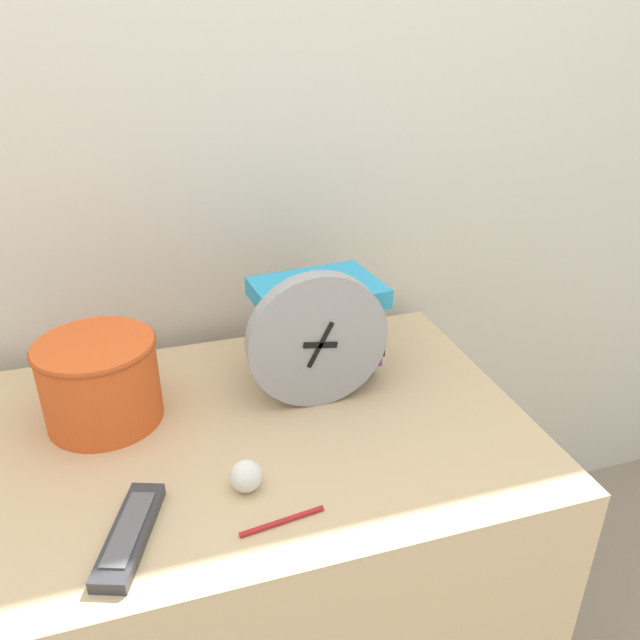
{
  "coord_description": "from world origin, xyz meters",
  "views": [
    {
      "loc": [
        -0.13,
        -0.57,
        1.4
      ],
      "look_at": [
        0.18,
        0.43,
        0.87
      ],
      "focal_mm": 35.0,
      "sensor_mm": 36.0,
      "label": 1
    }
  ],
  "objects_px": {
    "basket": "(100,379)",
    "tv_remote": "(130,534)",
    "desk_clock": "(318,341)",
    "crumpled_paper_ball": "(246,476)",
    "book_stack": "(319,325)",
    "pen": "(282,521)"
  },
  "relations": [
    {
      "from": "desk_clock",
      "to": "tv_remote",
      "type": "distance_m",
      "value": 0.45
    },
    {
      "from": "book_stack",
      "to": "tv_remote",
      "type": "bearing_deg",
      "value": -137.38
    },
    {
      "from": "desk_clock",
      "to": "crumpled_paper_ball",
      "type": "distance_m",
      "value": 0.29
    },
    {
      "from": "basket",
      "to": "pen",
      "type": "xyz_separation_m",
      "value": [
        0.24,
        -0.35,
        -0.08
      ]
    },
    {
      "from": "book_stack",
      "to": "crumpled_paper_ball",
      "type": "relative_size",
      "value": 5.06
    },
    {
      "from": "tv_remote",
      "to": "pen",
      "type": "bearing_deg",
      "value": -8.96
    },
    {
      "from": "book_stack",
      "to": "pen",
      "type": "relative_size",
      "value": 1.96
    },
    {
      "from": "basket",
      "to": "pen",
      "type": "height_order",
      "value": "basket"
    },
    {
      "from": "desk_clock",
      "to": "basket",
      "type": "height_order",
      "value": "desk_clock"
    },
    {
      "from": "desk_clock",
      "to": "pen",
      "type": "distance_m",
      "value": 0.34
    },
    {
      "from": "tv_remote",
      "to": "book_stack",
      "type": "bearing_deg",
      "value": 42.62
    },
    {
      "from": "tv_remote",
      "to": "pen",
      "type": "relative_size",
      "value": 1.49
    },
    {
      "from": "desk_clock",
      "to": "tv_remote",
      "type": "xyz_separation_m",
      "value": [
        -0.36,
        -0.25,
        -0.12
      ]
    },
    {
      "from": "basket",
      "to": "tv_remote",
      "type": "height_order",
      "value": "basket"
    },
    {
      "from": "book_stack",
      "to": "pen",
      "type": "distance_m",
      "value": 0.44
    },
    {
      "from": "desk_clock",
      "to": "pen",
      "type": "height_order",
      "value": "desk_clock"
    },
    {
      "from": "basket",
      "to": "crumpled_paper_ball",
      "type": "bearing_deg",
      "value": -51.2
    },
    {
      "from": "crumpled_paper_ball",
      "to": "pen",
      "type": "xyz_separation_m",
      "value": [
        0.04,
        -0.09,
        -0.02
      ]
    },
    {
      "from": "book_stack",
      "to": "crumpled_paper_ball",
      "type": "height_order",
      "value": "book_stack"
    },
    {
      "from": "book_stack",
      "to": "tv_remote",
      "type": "xyz_separation_m",
      "value": [
        -0.39,
        -0.36,
        -0.09
      ]
    },
    {
      "from": "tv_remote",
      "to": "basket",
      "type": "bearing_deg",
      "value": 95.64
    },
    {
      "from": "crumpled_paper_ball",
      "to": "book_stack",
      "type": "bearing_deg",
      "value": 55.14
    }
  ]
}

